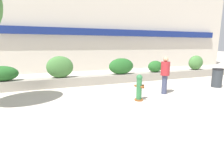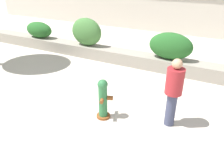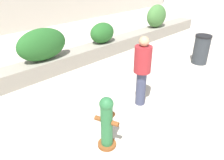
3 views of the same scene
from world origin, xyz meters
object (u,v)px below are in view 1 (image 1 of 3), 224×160
(hedge_bush_2, at_px, (121,66))
(trash_bin, at_px, (217,78))
(hedge_bush_0, at_px, (2,74))
(fire_hydrant, at_px, (139,87))
(pedestrian, at_px, (165,73))
(hedge_bush_4, at_px, (196,63))
(hedge_bush_1, at_px, (60,67))
(hedge_bush_3, at_px, (155,66))

(hedge_bush_2, xyz_separation_m, trash_bin, (4.36, -2.98, -0.48))
(hedge_bush_0, height_order, hedge_bush_2, hedge_bush_2)
(fire_hydrant, bearing_deg, pedestrian, 16.95)
(hedge_bush_0, height_order, trash_bin, hedge_bush_0)
(fire_hydrant, bearing_deg, hedge_bush_4, 28.87)
(hedge_bush_0, relative_size, trash_bin, 1.42)
(fire_hydrant, bearing_deg, hedge_bush_1, 127.81)
(hedge_bush_3, height_order, hedge_bush_4, hedge_bush_4)
(pedestrian, bearing_deg, trash_bin, 2.81)
(hedge_bush_4, distance_m, trash_bin, 3.36)
(hedge_bush_4, bearing_deg, trash_bin, -116.38)
(hedge_bush_3, distance_m, pedestrian, 3.53)
(hedge_bush_1, xyz_separation_m, hedge_bush_2, (3.58, 0.00, -0.10))
(hedge_bush_0, xyz_separation_m, hedge_bush_2, (6.29, 0.00, 0.11))
(hedge_bush_3, bearing_deg, pedestrian, -116.87)
(hedge_bush_0, bearing_deg, trash_bin, -15.62)
(hedge_bush_2, height_order, hedge_bush_4, hedge_bush_4)
(fire_hydrant, xyz_separation_m, pedestrian, (1.59, 0.48, 0.44))
(hedge_bush_1, relative_size, hedge_bush_2, 0.89)
(hedge_bush_0, xyz_separation_m, hedge_bush_3, (8.72, 0.00, 0.00))
(hedge_bush_2, height_order, fire_hydrant, hedge_bush_2)
(hedge_bush_4, height_order, trash_bin, hedge_bush_4)
(hedge_bush_1, relative_size, fire_hydrant, 1.30)
(hedge_bush_4, bearing_deg, hedge_bush_3, 180.00)
(hedge_bush_1, height_order, hedge_bush_4, hedge_bush_1)
(hedge_bush_0, height_order, pedestrian, pedestrian)
(trash_bin, bearing_deg, fire_hydrant, -172.68)
(fire_hydrant, distance_m, trash_bin, 5.16)
(hedge_bush_4, height_order, pedestrian, pedestrian)
(hedge_bush_0, relative_size, hedge_bush_4, 1.25)
(hedge_bush_3, bearing_deg, hedge_bush_2, 180.00)
(trash_bin, bearing_deg, pedestrian, -177.19)
(hedge_bush_0, xyz_separation_m, hedge_bush_1, (2.71, 0.00, 0.21))
(hedge_bush_4, distance_m, fire_hydrant, 7.54)
(hedge_bush_1, height_order, trash_bin, hedge_bush_1)
(hedge_bush_2, xyz_separation_m, hedge_bush_3, (2.42, 0.00, -0.11))
(trash_bin, bearing_deg, hedge_bush_3, 122.98)
(hedge_bush_1, xyz_separation_m, pedestrian, (4.41, -3.15, -0.10))
(hedge_bush_2, distance_m, hedge_bush_4, 5.83)
(hedge_bush_4, distance_m, pedestrian, 5.91)
(hedge_bush_3, height_order, trash_bin, hedge_bush_3)
(pedestrian, bearing_deg, fire_hydrant, -163.05)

